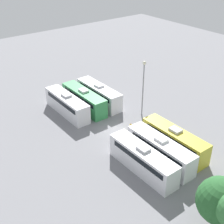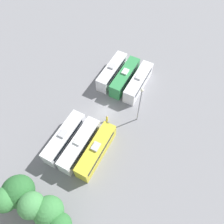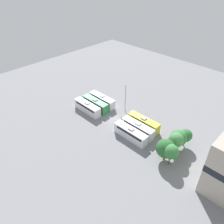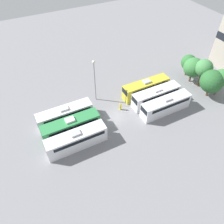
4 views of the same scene
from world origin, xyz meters
The scene contains 13 objects.
ground_plane centered at (0.00, 0.00, 0.00)m, with size 117.79×117.79×0.00m, color gray.
bus_0 centered at (-3.26, -8.97, 1.77)m, with size 2.50×10.42×3.58m.
bus_1 centered at (-0.06, -8.92, 1.77)m, with size 2.50×10.42×3.58m.
bus_2 centered at (3.19, -9.11, 1.77)m, with size 2.50×10.42×3.58m.
bus_3 centered at (-3.19, 8.98, 1.77)m, with size 2.50×10.42×3.58m.
bus_4 centered at (-0.05, 9.39, 1.77)m, with size 2.50×10.42×3.58m.
bus_5 centered at (3.15, 9.47, 1.77)m, with size 2.50×10.42×3.58m.
worker_person centered at (-1.41, 1.83, 0.77)m, with size 0.36×0.36×1.66m.
light_pole centered at (-6.52, -1.28, 6.22)m, with size 0.60×0.60×9.42m.
tree_1 centered at (-2.39, 20.80, 3.74)m, with size 4.37×4.37×5.94m.
tree_2 centered at (-0.11, 21.30, 4.73)m, with size 3.76×3.76×6.67m.
tree_3 centered at (3.28, 20.64, 3.72)m, with size 4.84×4.84×6.15m.
tree_4 centered at (3.84, 22.43, 4.35)m, with size 3.64×3.64×6.19m.
Camera 2 is at (-12.82, 21.45, 37.05)m, focal length 35.00 mm.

